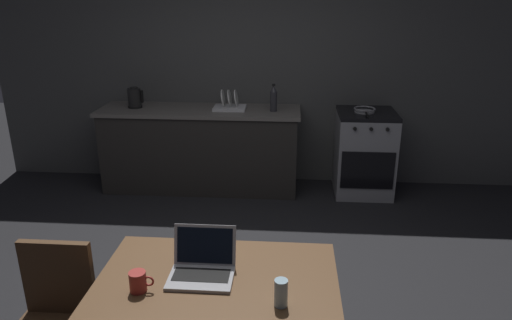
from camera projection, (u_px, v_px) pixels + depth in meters
ground_plane at (221, 300)px, 3.38m from camera, size 12.00×12.00×0.00m
back_wall at (277, 69)px, 5.20m from camera, size 6.40×0.10×2.57m
kitchen_counter at (201, 149)px, 5.20m from camera, size 2.16×0.64×0.91m
stove_oven at (364, 153)px, 5.08m from camera, size 0.60×0.62×0.91m
dining_table at (216, 296)px, 2.33m from camera, size 1.20×0.86×0.74m
chair at (53, 317)px, 2.43m from camera, size 0.40×0.40×0.89m
laptop at (202, 267)px, 2.36m from camera, size 0.32×0.28×0.22m
electric_kettle at (135, 98)px, 5.07m from camera, size 0.17×0.15×0.22m
bottle at (274, 98)px, 4.90m from camera, size 0.07×0.07×0.29m
frying_pan at (365, 110)px, 4.89m from camera, size 0.22×0.40×0.05m
coffee_mug at (138, 282)px, 2.23m from camera, size 0.12×0.08×0.10m
drinking_glass at (281, 293)px, 2.12m from camera, size 0.06×0.06×0.13m
dish_rack at (230, 105)px, 5.01m from camera, size 0.34×0.26×0.21m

